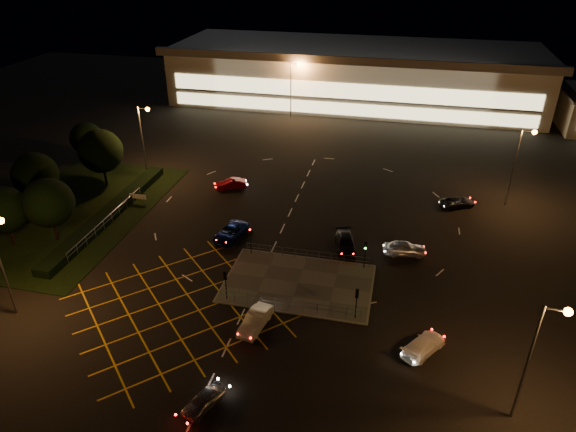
% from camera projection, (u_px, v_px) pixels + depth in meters
% --- Properties ---
extents(ground, '(180.00, 180.00, 0.00)m').
position_uv_depth(ground, '(283.00, 269.00, 52.36)').
color(ground, black).
rests_on(ground, ground).
extents(pedestrian_island, '(14.00, 9.00, 0.12)m').
position_uv_depth(pedestrian_island, '(298.00, 283.00, 50.23)').
color(pedestrian_island, '#4C4944').
rests_on(pedestrian_island, ground).
extents(grass_verge, '(18.00, 30.00, 0.08)m').
position_uv_depth(grass_verge, '(73.00, 212.00, 62.92)').
color(grass_verge, black).
rests_on(grass_verge, ground).
extents(hedge, '(2.00, 26.00, 1.00)m').
position_uv_depth(hedge, '(109.00, 213.00, 61.72)').
color(hedge, black).
rests_on(hedge, ground).
extents(supermarket, '(72.00, 26.50, 10.50)m').
position_uv_depth(supermarket, '(355.00, 74.00, 102.55)').
color(supermarket, beige).
rests_on(supermarket, ground).
extents(streetlight_sw, '(1.78, 0.56, 10.03)m').
position_uv_depth(streetlight_sw, '(1.00, 252.00, 43.16)').
color(streetlight_sw, slate).
rests_on(streetlight_sw, ground).
extents(streetlight_se, '(1.78, 0.56, 10.03)m').
position_uv_depth(streetlight_se, '(539.00, 348.00, 33.25)').
color(streetlight_se, slate).
rests_on(streetlight_se, ground).
extents(streetlight_nw, '(1.78, 0.56, 10.03)m').
position_uv_depth(streetlight_nw, '(144.00, 132.00, 69.11)').
color(streetlight_nw, slate).
rests_on(streetlight_nw, ground).
extents(streetlight_ne, '(1.78, 0.56, 10.03)m').
position_uv_depth(streetlight_ne, '(520.00, 157.00, 61.43)').
color(streetlight_ne, slate).
rests_on(streetlight_ne, ground).
extents(streetlight_far_left, '(1.78, 0.56, 10.03)m').
position_uv_depth(streetlight_far_left, '(293.00, 82.00, 91.92)').
color(streetlight_far_left, slate).
rests_on(streetlight_far_left, ground).
extents(streetlight_far_right, '(1.78, 0.56, 10.03)m').
position_uv_depth(streetlight_far_right, '(529.00, 93.00, 85.81)').
color(streetlight_far_right, slate).
rests_on(streetlight_far_right, ground).
extents(signal_sw, '(0.28, 0.30, 3.15)m').
position_uv_depth(signal_sw, '(226.00, 279.00, 46.88)').
color(signal_sw, black).
rests_on(signal_sw, pedestrian_island).
extents(signal_se, '(0.28, 0.30, 3.15)m').
position_uv_depth(signal_se, '(357.00, 298.00, 44.54)').
color(signal_se, black).
rests_on(signal_se, pedestrian_island).
extents(signal_nw, '(0.28, 0.30, 3.15)m').
position_uv_depth(signal_nw, '(250.00, 235.00, 53.69)').
color(signal_nw, black).
rests_on(signal_nw, pedestrian_island).
extents(signal_ne, '(0.28, 0.30, 3.15)m').
position_uv_depth(signal_ne, '(365.00, 249.00, 51.34)').
color(signal_ne, black).
rests_on(signal_ne, pedestrian_island).
extents(tree_a, '(5.04, 5.04, 6.86)m').
position_uv_depth(tree_a, '(4.00, 210.00, 54.41)').
color(tree_a, black).
rests_on(tree_a, ground).
extents(tree_b, '(5.40, 5.40, 7.35)m').
position_uv_depth(tree_b, '(35.00, 175.00, 61.47)').
color(tree_b, black).
rests_on(tree_b, ground).
extents(tree_c, '(5.76, 5.76, 7.84)m').
position_uv_depth(tree_c, '(101.00, 151.00, 67.35)').
color(tree_c, black).
rests_on(tree_c, ground).
extents(tree_d, '(4.68, 4.68, 6.37)m').
position_uv_depth(tree_d, '(87.00, 138.00, 74.08)').
color(tree_d, black).
rests_on(tree_d, ground).
extents(tree_e, '(5.40, 5.40, 7.35)m').
position_uv_depth(tree_e, '(48.00, 203.00, 55.18)').
color(tree_e, black).
rests_on(tree_e, ground).
extents(car_near_silver, '(2.82, 3.89, 1.23)m').
position_uv_depth(car_near_silver, '(204.00, 401.00, 36.96)').
color(car_near_silver, '#ACAEB3').
rests_on(car_near_silver, ground).
extents(car_queue_white, '(2.31, 4.60, 1.45)m').
position_uv_depth(car_queue_white, '(255.00, 320.00, 44.40)').
color(car_queue_white, silver).
rests_on(car_queue_white, ground).
extents(car_left_blue, '(3.19, 5.38, 1.40)m').
position_uv_depth(car_left_blue, '(231.00, 232.00, 57.45)').
color(car_left_blue, navy).
rests_on(car_left_blue, ground).
extents(car_far_dkgrey, '(3.07, 5.25, 1.43)m').
position_uv_depth(car_far_dkgrey, '(345.00, 243.00, 55.44)').
color(car_far_dkgrey, black).
rests_on(car_far_dkgrey, ground).
extents(car_right_silver, '(4.70, 2.44, 1.53)m').
position_uv_depth(car_right_silver, '(405.00, 248.00, 54.44)').
color(car_right_silver, silver).
rests_on(car_right_silver, ground).
extents(car_circ_red, '(4.29, 3.09, 1.34)m').
position_uv_depth(car_circ_red, '(231.00, 184.00, 68.51)').
color(car_circ_red, maroon).
rests_on(car_circ_red, ground).
extents(car_east_grey, '(4.89, 3.79, 1.24)m').
position_uv_depth(car_east_grey, '(457.00, 202.00, 63.98)').
color(car_east_grey, black).
rests_on(car_east_grey, ground).
extents(car_approach_white, '(4.12, 4.80, 1.32)m').
position_uv_depth(car_approach_white, '(423.00, 345.00, 41.85)').
color(car_approach_white, white).
rests_on(car_approach_white, ground).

